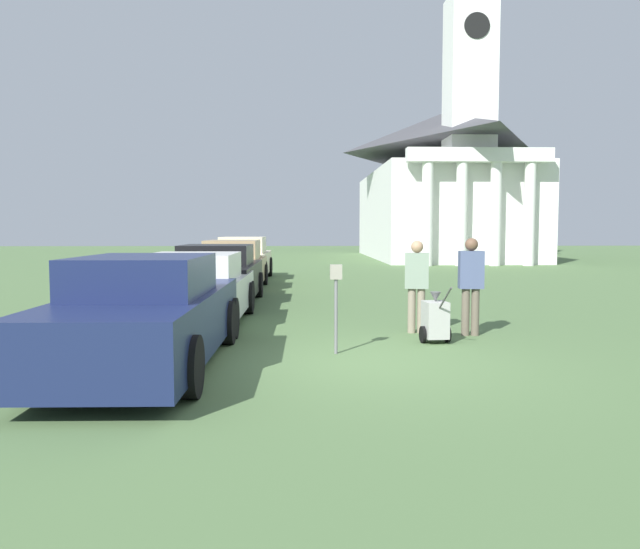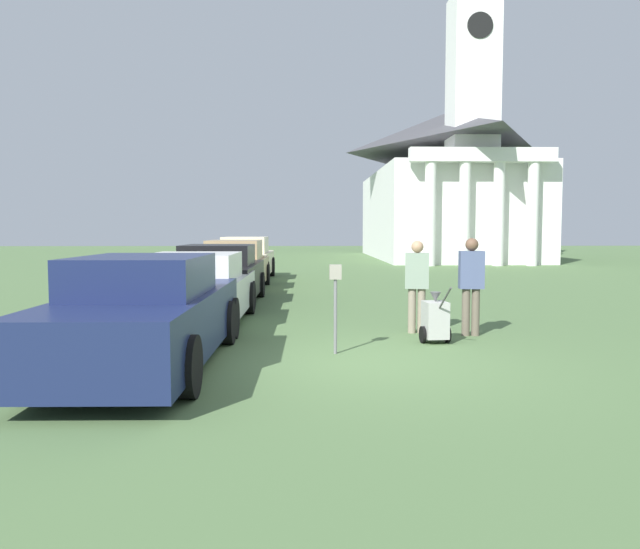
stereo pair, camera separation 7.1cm
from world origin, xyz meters
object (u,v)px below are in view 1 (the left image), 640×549
Objects in this scene: parked_car_tan at (233,267)px; parking_meter at (336,292)px; parked_car_white at (194,291)px; person_worker at (417,281)px; parked_car_navy at (148,315)px; equipment_cart at (435,319)px; parked_car_cream at (244,260)px; parked_car_black at (218,276)px; church at (441,178)px; person_supervisor at (471,280)px.

parked_car_tan reaches higher than parking_meter.
parked_car_white is 3.03× the size of person_worker.
parked_car_navy is 4.62m from equipment_cart.
parked_car_cream is 14.07m from parking_meter.
parked_car_black is 0.21× the size of church.
parked_car_tan reaches higher than equipment_cart.
parked_car_white is 0.23× the size of church.
parked_car_white is at bearing -111.98° from church.
person_worker is at bearing -70.15° from parked_car_cream.
parking_meter is (2.60, -6.43, 0.24)m from parked_car_black.
parked_car_black reaches higher than parked_car_white.
parked_car_cream reaches higher than equipment_cart.
parked_car_black is at bearing -40.83° from person_supervisor.
church reaches higher than parked_car_navy.
parked_car_white is at bearing 90.73° from parked_car_navy.
parked_car_black is at bearing -36.70° from person_worker.
person_supervisor is at bearing -14.34° from parked_car_white.
parked_car_white is at bearing -11.81° from person_supervisor.
parked_car_white reaches higher than equipment_cart.
parking_meter is (2.60, 0.83, 0.23)m from parked_car_navy.
parked_car_tan is 4.80× the size of equipment_cart.
church reaches higher than person_supervisor.
parking_meter is (2.60, -13.83, 0.20)m from parked_car_cream.
person_worker is (4.16, 2.65, 0.23)m from parked_car_navy.
parking_meter is at bearing -74.90° from parked_car_tan.
parked_car_navy is 2.74m from parking_meter.
church is (8.53, 30.46, 4.19)m from parking_meter.
person_worker is 29.76m from church.
parked_car_tan is 23.58m from church.
equipment_cart is at bearing -103.00° from church.
parking_meter is 2.40m from person_worker.
church is at bearing 71.15° from parked_car_navy.
person_supervisor is (5.06, -1.36, 0.32)m from parked_car_white.
parked_car_tan is 0.22× the size of church.
parked_car_white is (-0.00, 3.71, -0.05)m from parked_car_navy.
parked_car_tan is (-0.00, 10.97, -0.01)m from parked_car_navy.
parked_car_white is 0.98× the size of parked_car_cream.
person_worker reaches higher than parked_car_navy.
parked_car_navy is at bearing -164.29° from equipment_cart.
parked_car_navy is at bearing -89.27° from parked_car_white.
church is (11.13, 27.57, 4.47)m from parked_car_white.
person_supervisor is at bearing 31.79° from parking_meter.
parking_meter is at bearing -67.26° from parked_car_black.
parked_car_black is (0.00, 7.25, -0.02)m from parked_car_navy.
parked_car_tan is at bearing 90.73° from parked_car_white.
parked_car_navy is 3.92× the size of parking_meter.
person_worker is at bearing -62.69° from parked_car_tan.
equipment_cart is at bearing -64.48° from parked_car_tan.
parked_car_cream is at bearing 100.64° from parking_meter.
person_supervisor reaches higher than parked_car_black.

